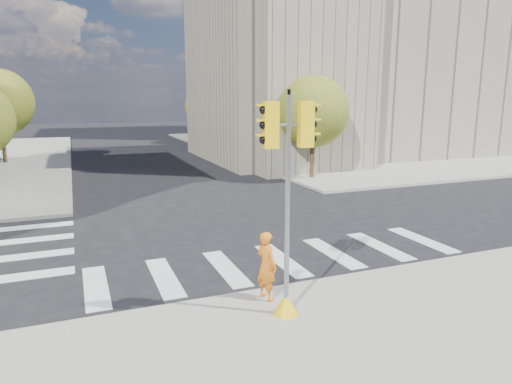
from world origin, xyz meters
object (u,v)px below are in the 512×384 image
Objects in this scene: lamp_far at (226,101)px; traffic_signal at (287,223)px; lamp_near at (291,102)px; photographer at (266,266)px.

lamp_far reaches higher than traffic_signal.
lamp_near is 21.30m from photographer.
lamp_near is at bearing 69.90° from traffic_signal.
lamp_far is at bearing -34.96° from photographer.
lamp_near is at bearing -45.96° from photographer.
lamp_near is 1.65× the size of traffic_signal.
traffic_signal is at bearing -116.32° from lamp_near.
lamp_near is at bearing -90.00° from lamp_far.
traffic_signal is at bearing 167.48° from photographer.
photographer is (-9.74, -18.60, -3.60)m from lamp_near.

